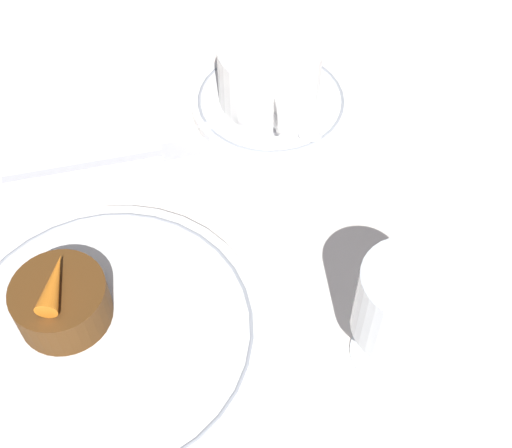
# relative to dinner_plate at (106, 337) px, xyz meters

# --- Properties ---
(ground_plane) EXTENTS (3.00, 3.00, 0.00)m
(ground_plane) POSITION_rel_dinner_plate_xyz_m (-0.00, 0.02, -0.01)
(ground_plane) COLOR white
(dinner_plate) EXTENTS (0.24, 0.24, 0.01)m
(dinner_plate) POSITION_rel_dinner_plate_xyz_m (0.00, 0.00, 0.00)
(dinner_plate) COLOR white
(dinner_plate) RESTS_ON ground_plane
(saucer) EXTENTS (0.16, 0.16, 0.01)m
(saucer) POSITION_rel_dinner_plate_xyz_m (-0.24, 0.16, -0.00)
(saucer) COLOR white
(saucer) RESTS_ON ground_plane
(coffee_cup) EXTENTS (0.12, 0.10, 0.06)m
(coffee_cup) POSITION_rel_dinner_plate_xyz_m (-0.24, 0.16, 0.03)
(coffee_cup) COLOR white
(coffee_cup) RESTS_ON saucer
(spoon) EXTENTS (0.04, 0.12, 0.00)m
(spoon) POSITION_rel_dinner_plate_xyz_m (-0.19, 0.16, 0.00)
(spoon) COLOR silver
(spoon) RESTS_ON saucer
(wine_glass) EXTENTS (0.06, 0.06, 0.11)m
(wine_glass) POSITION_rel_dinner_plate_xyz_m (0.04, 0.21, 0.06)
(wine_glass) COLOR silver
(wine_glass) RESTS_ON ground_plane
(fork) EXTENTS (0.03, 0.20, 0.01)m
(fork) POSITION_rel_dinner_plate_xyz_m (-0.19, 0.03, -0.01)
(fork) COLOR silver
(fork) RESTS_ON ground_plane
(dessert_cake) EXTENTS (0.07, 0.07, 0.04)m
(dessert_cake) POSITION_rel_dinner_plate_xyz_m (-0.02, -0.03, 0.02)
(dessert_cake) COLOR #563314
(dessert_cake) RESTS_ON dinner_plate
(carrot_garnish) EXTENTS (0.05, 0.03, 0.02)m
(carrot_garnish) POSITION_rel_dinner_plate_xyz_m (-0.02, -0.03, 0.05)
(carrot_garnish) COLOR orange
(carrot_garnish) RESTS_ON dessert_cake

